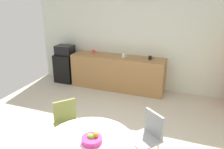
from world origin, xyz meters
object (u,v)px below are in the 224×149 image
(chair_gray, at_px, (149,132))
(mug_red, at_px, (124,56))
(microwave, at_px, (65,50))
(chair_olive, at_px, (67,119))
(mug_white, at_px, (93,52))
(mug_green, at_px, (150,58))
(mini_fridge, at_px, (66,68))
(fruit_bowl, at_px, (92,139))

(chair_gray, relative_size, mug_red, 6.43)
(microwave, xyz_separation_m, chair_olive, (1.63, -2.64, -0.42))
(microwave, height_order, chair_gray, microwave)
(mug_white, xyz_separation_m, mug_green, (1.60, -0.07, 0.00))
(microwave, distance_m, mug_green, 2.46)
(chair_olive, relative_size, mug_red, 6.43)
(mini_fridge, xyz_separation_m, mug_white, (0.86, 0.09, 0.54))
(chair_gray, height_order, fruit_bowl, fruit_bowl)
(mug_green, xyz_separation_m, mug_red, (-0.68, -0.04, 0.00))
(chair_olive, height_order, mug_red, mug_red)
(mug_white, bearing_deg, mug_red, -7.12)
(mini_fridge, height_order, fruit_bowl, fruit_bowl)
(mug_green, relative_size, mug_red, 1.00)
(chair_gray, xyz_separation_m, mug_white, (-2.12, 2.61, 0.43))
(chair_olive, relative_size, mug_white, 6.43)
(mini_fridge, height_order, chair_gray, chair_gray)
(mini_fridge, bearing_deg, chair_gray, -40.28)
(microwave, xyz_separation_m, mug_white, (0.86, 0.09, 0.01))
(chair_gray, bearing_deg, fruit_bowl, -125.45)
(chair_olive, bearing_deg, chair_gray, 5.03)
(microwave, distance_m, mug_white, 0.87)
(mug_green, height_order, mug_red, same)
(mug_white, height_order, mug_red, same)
(chair_gray, bearing_deg, microwave, 139.72)
(mini_fridge, distance_m, microwave, 0.53)
(mini_fridge, xyz_separation_m, mug_green, (2.46, 0.02, 0.54))
(fruit_bowl, xyz_separation_m, mug_red, (-0.64, 3.29, 0.15))
(chair_olive, distance_m, fruit_bowl, 1.07)
(mini_fridge, bearing_deg, chair_olive, -58.30)
(fruit_bowl, relative_size, mug_red, 2.01)
(microwave, bearing_deg, mug_green, 0.40)
(microwave, distance_m, chair_olive, 3.14)
(microwave, bearing_deg, mini_fridge, 0.00)
(microwave, relative_size, mug_red, 3.72)
(chair_gray, relative_size, chair_olive, 1.00)
(mini_fridge, relative_size, mug_white, 6.27)
(chair_olive, bearing_deg, mug_red, 86.91)
(mini_fridge, relative_size, chair_olive, 0.97)
(chair_olive, bearing_deg, fruit_bowl, -40.63)
(mini_fridge, bearing_deg, mug_green, 0.40)
(mini_fridge, distance_m, fruit_bowl, 4.12)
(mug_white, bearing_deg, chair_gray, -50.96)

